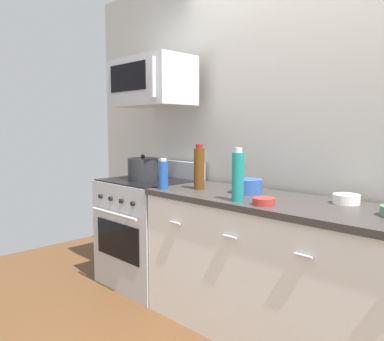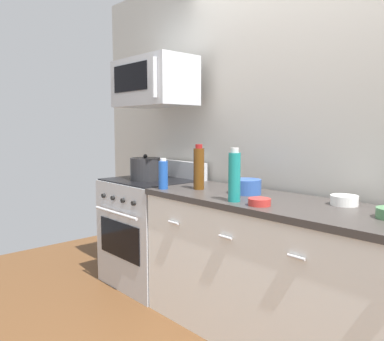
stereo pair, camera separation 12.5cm
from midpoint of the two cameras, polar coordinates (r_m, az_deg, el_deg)
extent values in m
cube|color=#B7B2A8|center=(2.74, 20.72, 5.49)|extent=(5.19, 0.10, 2.70)
cube|color=white|center=(2.56, 15.57, -15.26)|extent=(2.07, 0.62, 0.88)
cube|color=#383330|center=(2.43, 15.89, -5.09)|extent=(2.10, 0.65, 0.04)
cylinder|color=silver|center=(2.69, -1.39, -7.66)|extent=(0.10, 0.02, 0.02)
cylinder|color=silver|center=(2.35, 6.46, -9.71)|extent=(0.10, 0.02, 0.02)
cylinder|color=silver|center=(2.08, 16.73, -12.08)|extent=(0.10, 0.02, 0.02)
cube|color=#B7BABF|center=(3.48, -4.99, -8.98)|extent=(0.76, 0.64, 0.91)
cube|color=black|center=(3.30, -9.53, -9.98)|extent=(0.58, 0.01, 0.30)
cylinder|color=#B7BABF|center=(3.23, -10.07, -6.14)|extent=(0.61, 0.02, 0.02)
cube|color=#B7BABF|center=(3.56, -1.36, 0.17)|extent=(0.76, 0.06, 0.16)
cube|color=black|center=(3.38, -5.07, -1.43)|extent=(0.73, 0.61, 0.01)
cylinder|color=black|center=(3.41, -11.84, -3.63)|extent=(0.04, 0.02, 0.04)
cylinder|color=black|center=(3.28, -10.48, -3.99)|extent=(0.04, 0.02, 0.04)
cylinder|color=black|center=(3.15, -9.02, -4.37)|extent=(0.04, 0.02, 0.04)
cylinder|color=black|center=(3.03, -7.43, -4.78)|extent=(0.04, 0.02, 0.04)
cube|color=#B7BABF|center=(3.41, -4.52, 12.69)|extent=(0.74, 0.40, 0.40)
cube|color=black|center=(3.34, -8.01, 13.33)|extent=(0.48, 0.01, 0.22)
cube|color=#B7BABF|center=(3.04, -4.34, 13.47)|extent=(0.02, 0.04, 0.30)
cylinder|color=#197F7A|center=(2.38, 7.73, -1.00)|extent=(0.07, 0.07, 0.30)
cylinder|color=beige|center=(2.37, 7.79, 2.95)|extent=(0.05, 0.05, 0.03)
cylinder|color=#59330F|center=(2.84, 2.28, 0.23)|extent=(0.08, 0.08, 0.30)
cylinder|color=maroon|center=(2.82, 2.29, 3.56)|extent=(0.05, 0.05, 0.03)
cylinder|color=#1E4CA5|center=(2.86, -2.99, -0.67)|extent=(0.07, 0.07, 0.21)
cylinder|color=silver|center=(2.85, -3.00, 1.60)|extent=(0.04, 0.04, 0.02)
cylinder|color=#2D519E|center=(2.69, 9.26, -2.33)|extent=(0.21, 0.21, 0.10)
torus|color=#2D519E|center=(2.68, 9.27, -1.39)|extent=(0.21, 0.21, 0.01)
cylinder|color=#2D519E|center=(2.70, 9.24, -3.22)|extent=(0.11, 0.11, 0.01)
cylinder|color=white|center=(2.46, 22.77, -4.04)|extent=(0.16, 0.16, 0.06)
torus|color=white|center=(2.45, 22.80, -3.47)|extent=(0.16, 0.16, 0.01)
cylinder|color=white|center=(2.46, 22.75, -4.60)|extent=(0.09, 0.09, 0.01)
cylinder|color=#B72D28|center=(2.31, 11.39, -4.54)|extent=(0.13, 0.13, 0.04)
torus|color=#B72D28|center=(2.30, 11.40, -4.11)|extent=(0.13, 0.13, 0.01)
cylinder|color=#B72D28|center=(2.31, 11.38, -4.96)|extent=(0.07, 0.07, 0.01)
cylinder|color=#262628|center=(3.34, -5.76, 0.22)|extent=(0.26, 0.26, 0.19)
sphere|color=black|center=(3.33, -5.78, 2.11)|extent=(0.04, 0.04, 0.04)
camera|label=1|loc=(0.06, -88.76, 0.14)|focal=36.42mm
camera|label=2|loc=(0.06, 91.24, -0.14)|focal=36.42mm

